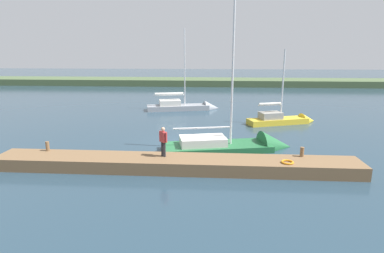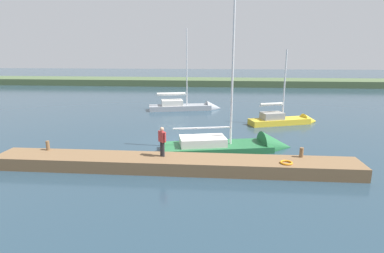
{
  "view_description": "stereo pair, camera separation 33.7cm",
  "coord_description": "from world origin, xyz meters",
  "px_view_note": "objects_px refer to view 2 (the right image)",
  "views": [
    {
      "loc": [
        -2.1,
        21.48,
        6.42
      ],
      "look_at": [
        -0.65,
        0.91,
        1.49
      ],
      "focal_mm": 29.28,
      "sensor_mm": 36.0,
      "label": 1
    },
    {
      "loc": [
        -2.43,
        21.46,
        6.42
      ],
      "look_at": [
        -0.65,
        0.91,
        1.49
      ],
      "focal_mm": 29.28,
      "sensor_mm": 36.0,
      "label": 2
    }
  ],
  "objects_px": {
    "life_ring_buoy": "(286,163)",
    "person_on_dock": "(162,139)",
    "sailboat_near_dock": "(240,148)",
    "sailboat_behind_pier": "(286,121)",
    "sailboat_far_left": "(188,108)",
    "mooring_post_near": "(301,152)",
    "mooring_post_far": "(48,145)"
  },
  "relations": [
    {
      "from": "sailboat_near_dock",
      "to": "person_on_dock",
      "type": "distance_m",
      "value": 6.18
    },
    {
      "from": "sailboat_far_left",
      "to": "person_on_dock",
      "type": "distance_m",
      "value": 18.46
    },
    {
      "from": "mooring_post_near",
      "to": "sailboat_far_left",
      "type": "xyz_separation_m",
      "value": [
        8.06,
        -17.9,
        -0.77
      ]
    },
    {
      "from": "mooring_post_far",
      "to": "person_on_dock",
      "type": "bearing_deg",
      "value": 175.91
    },
    {
      "from": "sailboat_near_dock",
      "to": "person_on_dock",
      "type": "height_order",
      "value": "sailboat_near_dock"
    },
    {
      "from": "mooring_post_far",
      "to": "sailboat_far_left",
      "type": "distance_m",
      "value": 19.12
    },
    {
      "from": "mooring_post_far",
      "to": "sailboat_near_dock",
      "type": "relative_size",
      "value": 0.05
    },
    {
      "from": "mooring_post_far",
      "to": "sailboat_behind_pier",
      "type": "bearing_deg",
      "value": -144.73
    },
    {
      "from": "sailboat_near_dock",
      "to": "mooring_post_far",
      "type": "bearing_deg",
      "value": -176.21
    },
    {
      "from": "life_ring_buoy",
      "to": "sailboat_far_left",
      "type": "relative_size",
      "value": 0.07
    },
    {
      "from": "sailboat_behind_pier",
      "to": "life_ring_buoy",
      "type": "bearing_deg",
      "value": -120.46
    },
    {
      "from": "mooring_post_near",
      "to": "life_ring_buoy",
      "type": "relative_size",
      "value": 0.82
    },
    {
      "from": "sailboat_behind_pier",
      "to": "person_on_dock",
      "type": "height_order",
      "value": "sailboat_behind_pier"
    },
    {
      "from": "mooring_post_near",
      "to": "life_ring_buoy",
      "type": "xyz_separation_m",
      "value": [
        1.04,
        1.13,
        -0.22
      ]
    },
    {
      "from": "mooring_post_near",
      "to": "life_ring_buoy",
      "type": "distance_m",
      "value": 1.55
    },
    {
      "from": "mooring_post_near",
      "to": "mooring_post_far",
      "type": "height_order",
      "value": "mooring_post_far"
    },
    {
      "from": "mooring_post_near",
      "to": "life_ring_buoy",
      "type": "height_order",
      "value": "mooring_post_near"
    },
    {
      "from": "mooring_post_far",
      "to": "sailboat_far_left",
      "type": "relative_size",
      "value": 0.06
    },
    {
      "from": "person_on_dock",
      "to": "mooring_post_near",
      "type": "bearing_deg",
      "value": -40.96
    },
    {
      "from": "mooring_post_near",
      "to": "person_on_dock",
      "type": "height_order",
      "value": "person_on_dock"
    },
    {
      "from": "sailboat_near_dock",
      "to": "sailboat_behind_pier",
      "type": "xyz_separation_m",
      "value": [
        -4.72,
        -8.17,
        0.11
      ]
    },
    {
      "from": "life_ring_buoy",
      "to": "person_on_dock",
      "type": "bearing_deg",
      "value": -5.36
    },
    {
      "from": "sailboat_far_left",
      "to": "sailboat_behind_pier",
      "type": "relative_size",
      "value": 1.34
    },
    {
      "from": "sailboat_near_dock",
      "to": "sailboat_far_left",
      "type": "height_order",
      "value": "sailboat_near_dock"
    },
    {
      "from": "person_on_dock",
      "to": "sailboat_near_dock",
      "type": "bearing_deg",
      "value": -4.56
    },
    {
      "from": "life_ring_buoy",
      "to": "sailboat_near_dock",
      "type": "xyz_separation_m",
      "value": [
        2.12,
        -4.49,
        -0.63
      ]
    },
    {
      "from": "mooring_post_near",
      "to": "person_on_dock",
      "type": "relative_size",
      "value": 0.32
    },
    {
      "from": "sailboat_near_dock",
      "to": "sailboat_far_left",
      "type": "xyz_separation_m",
      "value": [
        4.91,
        -14.54,
        0.08
      ]
    },
    {
      "from": "mooring_post_near",
      "to": "mooring_post_far",
      "type": "relative_size",
      "value": 0.96
    },
    {
      "from": "sailboat_far_left",
      "to": "sailboat_behind_pier",
      "type": "distance_m",
      "value": 11.55
    },
    {
      "from": "life_ring_buoy",
      "to": "person_on_dock",
      "type": "height_order",
      "value": "person_on_dock"
    },
    {
      "from": "mooring_post_far",
      "to": "sailboat_behind_pier",
      "type": "height_order",
      "value": "sailboat_behind_pier"
    }
  ]
}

